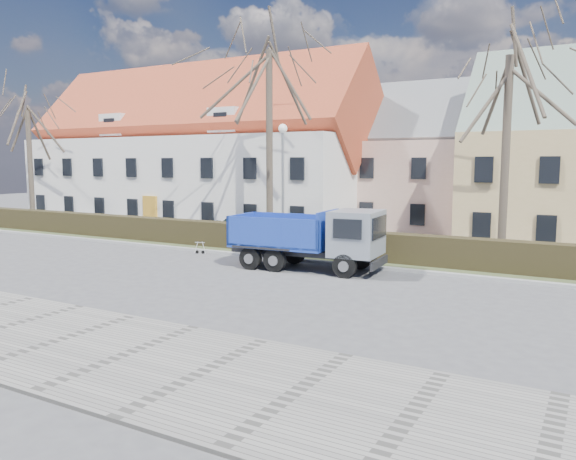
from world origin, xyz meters
The scene contains 14 objects.
ground centered at (0.00, 0.00, 0.00)m, with size 120.00×120.00×0.00m, color #49494B.
sidewalk_near centered at (0.00, -8.50, 0.04)m, with size 80.00×5.00×0.08m, color gray.
curb_far centered at (0.00, 4.60, 0.06)m, with size 80.00×0.30×0.12m, color gray.
grass_strip centered at (0.00, 6.20, 0.05)m, with size 80.00×3.00×0.10m, color #374225.
hedge centered at (0.00, 6.00, 0.65)m, with size 60.00×0.90×1.30m, color black.
building_white centered at (-13.00, 16.00, 4.75)m, with size 26.80×10.80×9.50m, color silver, non-canonical shape.
building_pink centered at (4.00, 20.00, 4.00)m, with size 10.80×8.80×8.00m, color #C9A08E, non-canonical shape.
tree_0 centered at (-22.00, 8.50, 4.95)m, with size 7.20×7.20×9.90m, color #43392E, non-canonical shape.
tree_1 centered at (-2.00, 8.50, 6.33)m, with size 9.20×9.20×12.65m, color #43392E, non-canonical shape.
tree_2 centered at (10.00, 8.50, 5.50)m, with size 8.00×8.00×11.00m, color #43392E, non-canonical shape.
dump_truck centered at (2.90, 3.00, 1.32)m, with size 6.62×2.46×2.65m, color navy, non-canonical shape.
streetlight centered at (-0.30, 7.00, 3.22)m, with size 0.50×0.50×6.44m, color #949595, non-canonical shape.
cart_frame centered at (-3.50, 4.00, 0.32)m, with size 0.71×0.40×0.65m, color silver, non-canonical shape.
parked_car_a centered at (-4.59, 9.96, 0.68)m, with size 1.61×4.00×1.36m, color black.
Camera 1 is at (13.84, -17.52, 4.46)m, focal length 35.00 mm.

